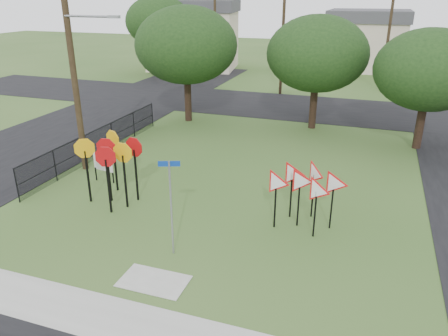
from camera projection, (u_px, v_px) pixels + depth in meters
The scene contains 20 objects.
ground at pixel (187, 241), 14.96m from camera, with size 140.00×140.00×0.00m, color #32541F.
sidewalk at pixel (121, 322), 11.28m from camera, with size 30.00×1.60×0.02m, color #9E9E96.
street_left at pixel (75, 128), 27.37m from camera, with size 8.00×50.00×0.02m, color black.
street_far at pixel (295, 107), 32.48m from camera, with size 60.00×8.00×0.02m, color black.
curb_pad at pixel (154, 281), 12.86m from camera, with size 2.00×1.20×0.02m, color #9E9E96.
street_name_sign at pixel (171, 203), 13.59m from camera, with size 0.63×0.26×3.23m.
stop_sign_cluster at pixel (112, 156), 17.04m from camera, with size 2.52×2.14×2.71m.
yield_sign_cluster at pixel (305, 183), 15.38m from camera, with size 2.90×1.98×2.26m.
info_board at pixel (103, 163), 19.33m from camera, with size 1.06×0.21×1.33m.
utility_pole_main at pixel (73, 59), 19.16m from camera, with size 3.55×0.33×10.00m.
far_pole_a at pixel (283, 37), 34.88m from camera, with size 1.40×0.24×9.00m.
far_pole_b at pixel (388, 39), 36.04m from camera, with size 1.40×0.24×8.50m.
far_pole_c at pixel (215, 29), 42.57m from camera, with size 1.40×0.24×9.00m.
fence_run at pixel (100, 142), 22.46m from camera, with size 0.05×11.55×1.50m.
house_left at pixel (193, 34), 47.65m from camera, with size 10.58×8.88×7.20m.
house_mid at pixel (367, 39), 47.61m from camera, with size 8.40×8.40×6.20m.
tree_near_left at pixel (186, 45), 27.24m from camera, with size 6.40×6.40×7.27m.
tree_near_mid at pixel (317, 54), 25.80m from camera, with size 6.00×6.00×6.80m.
tree_near_right at pixel (429, 70), 22.34m from camera, with size 5.60×5.60×6.33m.
tree_far_left at pixel (159, 22), 44.18m from camera, with size 6.80×6.80×7.73m.
Camera 1 is at (5.46, -11.80, 7.92)m, focal length 35.00 mm.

